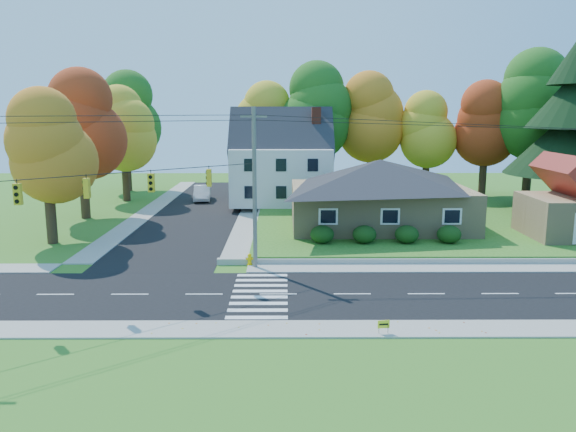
% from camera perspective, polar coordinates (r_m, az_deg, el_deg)
% --- Properties ---
extents(ground, '(120.00, 120.00, 0.00)m').
position_cam_1_polar(ground, '(30.53, -1.00, -7.97)').
color(ground, '#3D7923').
extents(road_main, '(90.00, 8.00, 0.02)m').
position_cam_1_polar(road_main, '(30.53, -1.00, -7.95)').
color(road_main, black).
rests_on(road_main, ground).
extents(road_cross, '(8.00, 44.00, 0.02)m').
position_cam_1_polar(road_cross, '(56.41, -8.84, 0.58)').
color(road_cross, black).
rests_on(road_cross, ground).
extents(sidewalk_north, '(90.00, 2.00, 0.08)m').
position_cam_1_polar(sidewalk_north, '(35.29, -0.90, -5.31)').
color(sidewalk_north, '#9C9A90').
rests_on(sidewalk_north, ground).
extents(sidewalk_south, '(90.00, 2.00, 0.08)m').
position_cam_1_polar(sidewalk_south, '(25.83, -1.13, -11.43)').
color(sidewalk_south, '#9C9A90').
rests_on(sidewalk_south, ground).
extents(lawn, '(30.00, 30.00, 0.50)m').
position_cam_1_polar(lawn, '(52.37, 13.65, -0.10)').
color(lawn, '#3D7923').
rests_on(lawn, ground).
extents(ranch_house, '(14.60, 10.60, 5.40)m').
position_cam_1_polar(ranch_house, '(46.03, 9.24, 2.42)').
color(ranch_house, tan).
rests_on(ranch_house, lawn).
extents(colonial_house, '(10.40, 8.40, 9.60)m').
position_cam_1_polar(colonial_house, '(57.17, -0.64, 5.47)').
color(colonial_house, silver).
rests_on(colonial_house, lawn).
extents(garage, '(7.30, 6.30, 4.60)m').
position_cam_1_polar(garage, '(46.80, 27.23, 0.98)').
color(garage, tan).
rests_on(garage, lawn).
extents(hedge_row, '(10.70, 1.70, 1.27)m').
position_cam_1_polar(hedge_row, '(40.31, 9.89, -1.84)').
color(hedge_row, '#163A10').
rests_on(hedge_row, lawn).
extents(traffic_infrastructure, '(38.10, 10.66, 10.00)m').
position_cam_1_polar(traffic_infrastructure, '(30.64, -1.28, 2.01)').
color(traffic_infrastructure, '#666059').
rests_on(traffic_infrastructure, ground).
extents(tree_lot_0, '(6.72, 6.72, 12.51)m').
position_cam_1_polar(tree_lot_0, '(62.99, -2.50, 9.33)').
color(tree_lot_0, '#3F2A19').
rests_on(tree_lot_0, lawn).
extents(tree_lot_1, '(7.84, 7.84, 14.60)m').
position_cam_1_polar(tree_lot_1, '(62.04, 3.10, 10.51)').
color(tree_lot_1, '#3F2A19').
rests_on(tree_lot_1, lawn).
extents(tree_lot_2, '(7.28, 7.28, 13.56)m').
position_cam_1_polar(tree_lot_2, '(63.67, 8.52, 9.83)').
color(tree_lot_2, '#3F2A19').
rests_on(tree_lot_2, lawn).
extents(tree_lot_3, '(6.16, 6.16, 11.47)m').
position_cam_1_polar(tree_lot_3, '(63.91, 14.01, 8.46)').
color(tree_lot_3, '#3F2A19').
rests_on(tree_lot_3, lawn).
extents(tree_lot_4, '(6.72, 6.72, 12.51)m').
position_cam_1_polar(tree_lot_4, '(64.67, 19.47, 8.78)').
color(tree_lot_4, '#3F2A19').
rests_on(tree_lot_4, lawn).
extents(tree_lot_5, '(8.40, 8.40, 15.64)m').
position_cam_1_polar(tree_lot_5, '(64.26, 23.60, 10.24)').
color(tree_lot_5, '#3F2A19').
rests_on(tree_lot_5, lawn).
extents(tree_west_0, '(6.16, 6.16, 11.47)m').
position_cam_1_polar(tree_west_0, '(44.54, -23.42, 6.45)').
color(tree_west_0, '#3F2A19').
rests_on(tree_west_0, ground).
extents(tree_west_1, '(7.28, 7.28, 13.56)m').
position_cam_1_polar(tree_west_1, '(54.16, -20.37, 8.63)').
color(tree_west_1, '#3F2A19').
rests_on(tree_west_1, ground).
extents(tree_west_2, '(6.72, 6.72, 12.51)m').
position_cam_1_polar(tree_west_2, '(63.39, -16.39, 8.47)').
color(tree_west_2, '#3F2A19').
rests_on(tree_west_2, ground).
extents(tree_west_3, '(7.84, 7.84, 14.60)m').
position_cam_1_polar(tree_west_3, '(71.61, -16.24, 9.73)').
color(tree_west_3, '#3F2A19').
rests_on(tree_west_3, ground).
extents(white_car, '(2.26, 5.11, 1.63)m').
position_cam_1_polar(white_car, '(62.46, -8.72, 2.32)').
color(white_car, silver).
rests_on(white_car, road_cross).
extents(fire_hydrant, '(0.46, 0.36, 0.81)m').
position_cam_1_polar(fire_hydrant, '(35.94, -3.92, -4.47)').
color(fire_hydrant, '#F5BE03').
rests_on(fire_hydrant, ground).
extents(yard_sign, '(0.54, 0.11, 0.68)m').
position_cam_1_polar(yard_sign, '(25.49, 9.69, -10.82)').
color(yard_sign, black).
rests_on(yard_sign, ground).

